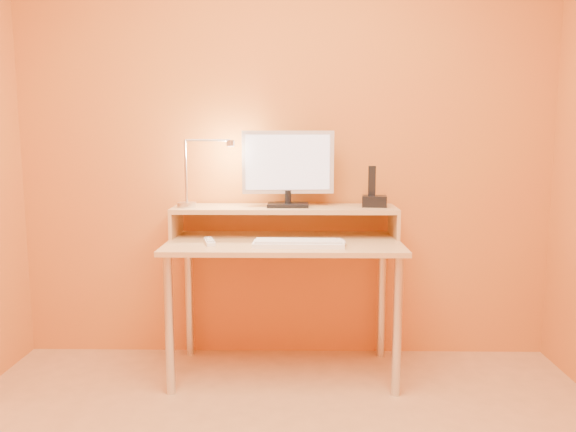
{
  "coord_description": "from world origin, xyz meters",
  "views": [
    {
      "loc": [
        0.07,
        -1.66,
        1.25
      ],
      "look_at": [
        0.02,
        1.13,
        0.86
      ],
      "focal_mm": 34.89,
      "sensor_mm": 36.0,
      "label": 1
    }
  ],
  "objects_px": {
    "lamp_base": "(187,205)",
    "mouse": "(339,242)",
    "monitor_panel": "(288,162)",
    "phone_dock": "(374,201)",
    "remote_control": "(210,242)",
    "keyboard": "(298,244)"
  },
  "relations": [
    {
      "from": "monitor_panel",
      "to": "mouse",
      "type": "distance_m",
      "value": 0.54
    },
    {
      "from": "phone_dock",
      "to": "lamp_base",
      "type": "bearing_deg",
      "value": -171.35
    },
    {
      "from": "mouse",
      "to": "remote_control",
      "type": "bearing_deg",
      "value": 156.13
    },
    {
      "from": "monitor_panel",
      "to": "remote_control",
      "type": "bearing_deg",
      "value": -153.21
    },
    {
      "from": "keyboard",
      "to": "lamp_base",
      "type": "bearing_deg",
      "value": 157.24
    },
    {
      "from": "phone_dock",
      "to": "mouse",
      "type": "distance_m",
      "value": 0.38
    },
    {
      "from": "lamp_base",
      "to": "mouse",
      "type": "distance_m",
      "value": 0.85
    },
    {
      "from": "monitor_panel",
      "to": "phone_dock",
      "type": "bearing_deg",
      "value": -6.24
    },
    {
      "from": "mouse",
      "to": "phone_dock",
      "type": "bearing_deg",
      "value": 31.16
    },
    {
      "from": "lamp_base",
      "to": "remote_control",
      "type": "xyz_separation_m",
      "value": [
        0.15,
        -0.2,
        -0.16
      ]
    },
    {
      "from": "phone_dock",
      "to": "keyboard",
      "type": "distance_m",
      "value": 0.54
    },
    {
      "from": "monitor_panel",
      "to": "mouse",
      "type": "height_order",
      "value": "monitor_panel"
    },
    {
      "from": "remote_control",
      "to": "mouse",
      "type": "bearing_deg",
      "value": -17.88
    },
    {
      "from": "lamp_base",
      "to": "keyboard",
      "type": "relative_size",
      "value": 0.22
    },
    {
      "from": "remote_control",
      "to": "keyboard",
      "type": "bearing_deg",
      "value": -23.2
    },
    {
      "from": "phone_dock",
      "to": "mouse",
      "type": "bearing_deg",
      "value": -120.89
    },
    {
      "from": "lamp_base",
      "to": "phone_dock",
      "type": "relative_size",
      "value": 0.77
    },
    {
      "from": "phone_dock",
      "to": "mouse",
      "type": "relative_size",
      "value": 1.28
    },
    {
      "from": "monitor_panel",
      "to": "remote_control",
      "type": "height_order",
      "value": "monitor_panel"
    },
    {
      "from": "phone_dock",
      "to": "remote_control",
      "type": "bearing_deg",
      "value": -157.85
    },
    {
      "from": "mouse",
      "to": "remote_control",
      "type": "xyz_separation_m",
      "value": [
        -0.65,
        0.03,
        -0.01
      ]
    },
    {
      "from": "monitor_panel",
      "to": "phone_dock",
      "type": "height_order",
      "value": "monitor_panel"
    }
  ]
}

